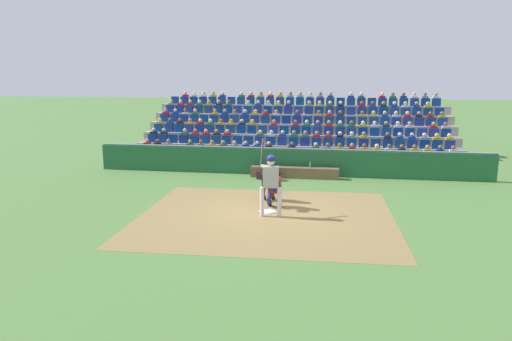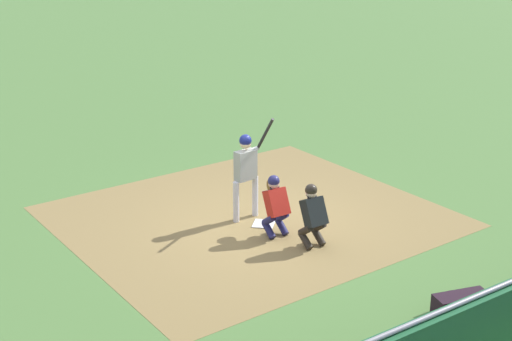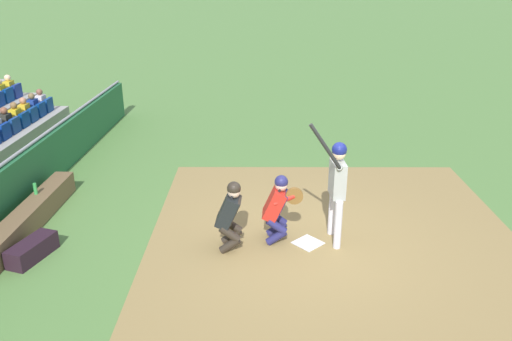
{
  "view_description": "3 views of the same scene",
  "coord_description": "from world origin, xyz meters",
  "px_view_note": "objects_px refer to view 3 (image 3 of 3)",
  "views": [
    {
      "loc": [
        -1.99,
        14.09,
        4.11
      ],
      "look_at": [
        0.52,
        -0.83,
        1.13
      ],
      "focal_mm": 33.35,
      "sensor_mm": 36.0,
      "label": 1
    },
    {
      "loc": [
        -7.98,
        -11.47,
        6.24
      ],
      "look_at": [
        -0.31,
        -0.16,
        1.32
      ],
      "focal_mm": 51.05,
      "sensor_mm": 36.0,
      "label": 2
    },
    {
      "loc": [
        8.01,
        -0.64,
        4.6
      ],
      "look_at": [
        -0.31,
        -0.95,
        1.28
      ],
      "focal_mm": 35.65,
      "sensor_mm": 36.0,
      "label": 3
    }
  ],
  "objects_px": {
    "home_plate_umpire": "(230,212)",
    "equipment_duffel_bag": "(32,250)",
    "catcher_crouching": "(278,205)",
    "water_bottle_on_bench": "(35,189)",
    "batter_at_plate": "(337,181)",
    "home_plate_marker": "(308,243)",
    "dugout_bench": "(28,219)"
  },
  "relations": [
    {
      "from": "batter_at_plate",
      "to": "dugout_bench",
      "type": "xyz_separation_m",
      "value": [
        -0.23,
        -5.71,
        -0.96
      ]
    },
    {
      "from": "batter_at_plate",
      "to": "home_plate_umpire",
      "type": "bearing_deg",
      "value": -79.86
    },
    {
      "from": "batter_at_plate",
      "to": "equipment_duffel_bag",
      "type": "relative_size",
      "value": 2.49
    },
    {
      "from": "home_plate_umpire",
      "to": "dugout_bench",
      "type": "xyz_separation_m",
      "value": [
        -0.56,
        -3.87,
        -0.48
      ]
    },
    {
      "from": "home_plate_marker",
      "to": "water_bottle_on_bench",
      "type": "relative_size",
      "value": 1.9
    },
    {
      "from": "catcher_crouching",
      "to": "dugout_bench",
      "type": "height_order",
      "value": "catcher_crouching"
    },
    {
      "from": "catcher_crouching",
      "to": "equipment_duffel_bag",
      "type": "relative_size",
      "value": 1.4
    },
    {
      "from": "home_plate_marker",
      "to": "equipment_duffel_bag",
      "type": "distance_m",
      "value": 4.76
    },
    {
      "from": "batter_at_plate",
      "to": "equipment_duffel_bag",
      "type": "bearing_deg",
      "value": -81.34
    },
    {
      "from": "home_plate_marker",
      "to": "batter_at_plate",
      "type": "distance_m",
      "value": 1.26
    },
    {
      "from": "catcher_crouching",
      "to": "water_bottle_on_bench",
      "type": "bearing_deg",
      "value": -100.52
    },
    {
      "from": "equipment_duffel_bag",
      "to": "home_plate_marker",
      "type": "bearing_deg",
      "value": 114.27
    },
    {
      "from": "water_bottle_on_bench",
      "to": "equipment_duffel_bag",
      "type": "xyz_separation_m",
      "value": [
        1.65,
        0.62,
        -0.39
      ]
    },
    {
      "from": "batter_at_plate",
      "to": "catcher_crouching",
      "type": "xyz_separation_m",
      "value": [
        0.03,
        -1.01,
        -0.47
      ]
    },
    {
      "from": "dugout_bench",
      "to": "water_bottle_on_bench",
      "type": "xyz_separation_m",
      "value": [
        -0.63,
        -0.1,
        0.34
      ]
    },
    {
      "from": "catcher_crouching",
      "to": "equipment_duffel_bag",
      "type": "height_order",
      "value": "catcher_crouching"
    },
    {
      "from": "home_plate_marker",
      "to": "dugout_bench",
      "type": "xyz_separation_m",
      "value": [
        -0.36,
        -5.24,
        0.2
      ]
    },
    {
      "from": "catcher_crouching",
      "to": "equipment_duffel_bag",
      "type": "distance_m",
      "value": 4.27
    },
    {
      "from": "home_plate_marker",
      "to": "water_bottle_on_bench",
      "type": "distance_m",
      "value": 5.45
    },
    {
      "from": "home_plate_marker",
      "to": "dugout_bench",
      "type": "bearing_deg",
      "value": -93.9
    },
    {
      "from": "catcher_crouching",
      "to": "dugout_bench",
      "type": "xyz_separation_m",
      "value": [
        -0.26,
        -4.69,
        -0.5
      ]
    },
    {
      "from": "home_plate_umpire",
      "to": "equipment_duffel_bag",
      "type": "height_order",
      "value": "home_plate_umpire"
    },
    {
      "from": "catcher_crouching",
      "to": "home_plate_umpire",
      "type": "bearing_deg",
      "value": -69.78
    },
    {
      "from": "home_plate_marker",
      "to": "catcher_crouching",
      "type": "xyz_separation_m",
      "value": [
        -0.1,
        -0.55,
        0.7
      ]
    },
    {
      "from": "home_plate_marker",
      "to": "home_plate_umpire",
      "type": "distance_m",
      "value": 1.54
    },
    {
      "from": "batter_at_plate",
      "to": "dugout_bench",
      "type": "bearing_deg",
      "value": -92.31
    },
    {
      "from": "catcher_crouching",
      "to": "water_bottle_on_bench",
      "type": "relative_size",
      "value": 5.56
    },
    {
      "from": "equipment_duffel_bag",
      "to": "batter_at_plate",
      "type": "bearing_deg",
      "value": 114.95
    },
    {
      "from": "batter_at_plate",
      "to": "catcher_crouching",
      "type": "relative_size",
      "value": 1.78
    },
    {
      "from": "home_plate_umpire",
      "to": "equipment_duffel_bag",
      "type": "xyz_separation_m",
      "value": [
        0.46,
        -3.34,
        -0.54
      ]
    },
    {
      "from": "equipment_duffel_bag",
      "to": "catcher_crouching",
      "type": "bearing_deg",
      "value": 116.66
    },
    {
      "from": "equipment_duffel_bag",
      "to": "home_plate_umpire",
      "type": "bearing_deg",
      "value": 114.13
    }
  ]
}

